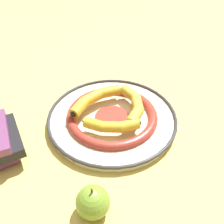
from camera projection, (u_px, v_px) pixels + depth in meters
name	position (u px, v px, depth m)	size (l,w,h in m)	color
ground_plane	(125.00, 117.00, 0.80)	(2.80, 2.80, 0.00)	#E5CC6B
decorative_bowl	(112.00, 117.00, 0.78)	(0.38, 0.38, 0.04)	beige
banana_a	(134.00, 105.00, 0.77)	(0.11, 0.16, 0.03)	gold
banana_b	(95.00, 98.00, 0.79)	(0.10, 0.19, 0.03)	gold
banana_c	(110.00, 126.00, 0.70)	(0.15, 0.09, 0.03)	gold
apple	(93.00, 202.00, 0.55)	(0.07, 0.07, 0.09)	olive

